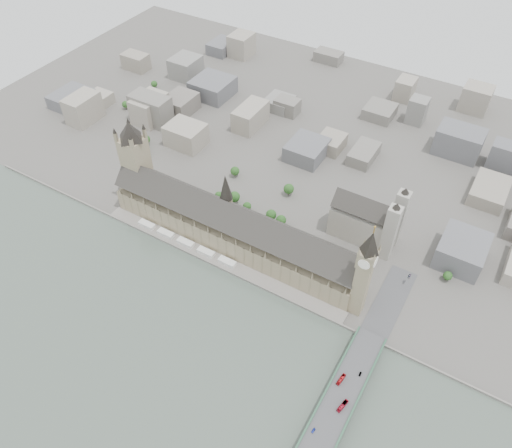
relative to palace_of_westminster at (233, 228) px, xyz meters
The scene contains 18 objects.
ground 30.06m from the palace_of_westminster, 90.00° to the right, with size 900.00×900.00×0.00m, color #595651.
river_thames 186.09m from the palace_of_westminster, 90.00° to the right, with size 600.00×600.00×0.00m, color #475449.
embankment_wall 40.67m from the palace_of_westminster, 90.00° to the right, with size 600.00×1.50×3.00m, color gray.
river_terrace 34.80m from the palace_of_westminster, 90.00° to the right, with size 270.00×15.00×2.00m, color gray.
terrace_tents 51.60m from the palace_of_westminster, 146.28° to the right, with size 118.00×7.00×4.00m.
palace_of_westminster is the anchor object (origin of this frame).
elizabeth_tower 142.94m from the palace_of_westminster, ahead, with size 17.00×17.00×107.50m.
victoria_tower 126.41m from the palace_of_westminster, behind, with size 30.00×30.00×100.00m.
central_tower 37.14m from the palace_of_westminster, 147.79° to the left, with size 13.00×13.00×48.00m.
westminster_bridge 195.05m from the palace_of_westminster, 33.49° to the right, with size 25.00×325.00×10.25m, color #474749.
westminster_abbey 134.09m from the palace_of_westminster, 34.17° to the left, with size 68.00×36.00×64.00m.
city_skyline_inland 225.33m from the palace_of_westminster, 90.00° to the left, with size 720.00×360.00×38.00m, color gray, non-canonical shape.
park_trees 44.22m from the palace_of_westminster, 103.94° to the left, with size 110.00×30.00×15.00m, color #244B1B, non-canonical shape.
red_bus_north 179.34m from the palace_of_westminster, 29.18° to the right, with size 2.59×11.06×3.08m, color red.
red_bus_south 197.44m from the palace_of_westminster, 32.67° to the right, with size 2.78×11.88×3.31m, color #B6162D.
car_blue 205.31m from the palace_of_westminster, 40.82° to the right, with size 1.66×4.12×1.40m, color #18299D.
car_silver 183.69m from the palace_of_westminster, 24.11° to the right, with size 1.36×3.90×1.29m, color gray.
car_approach 173.83m from the palace_of_westminster, 13.44° to the left, with size 2.14×5.26×1.53m, color gray.
Camera 1 is at (194.67, -262.56, 374.66)m, focal length 35.00 mm.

